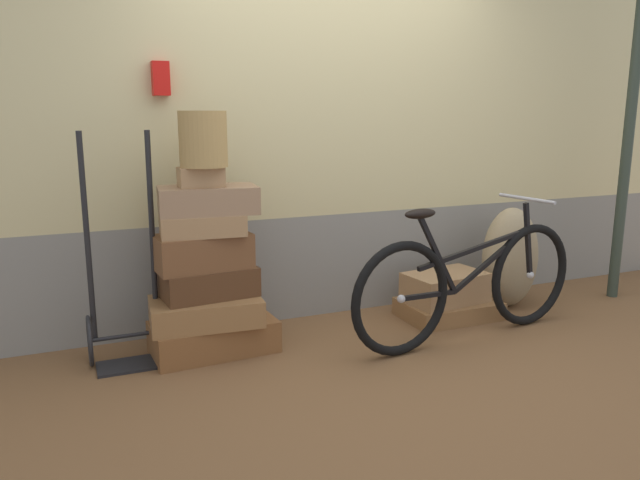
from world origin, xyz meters
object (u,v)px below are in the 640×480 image
suitcase_0 (214,337)px  suitcase_8 (445,287)px  burlap_sack (510,257)px  bicycle (470,283)px  suitcase_4 (203,225)px  suitcase_7 (449,309)px  suitcase_3 (203,251)px  suitcase_2 (209,282)px  suitcase_5 (208,200)px  luggage_trolley (126,311)px  suitcase_6 (201,177)px  suitcase_1 (206,311)px  wicker_basket (203,139)px

suitcase_0 → suitcase_8: size_ratio=1.32×
burlap_sack → bicycle: size_ratio=0.42×
suitcase_4 → suitcase_7: bearing=4.7°
suitcase_3 → bicycle: 1.69m
suitcase_0 → suitcase_3: 0.54m
suitcase_2 → suitcase_5: (0.02, 0.00, 0.50)m
suitcase_2 → suitcase_7: suitcase_2 is taller
suitcase_8 → luggage_trolley: size_ratio=0.42×
suitcase_0 → suitcase_7: suitcase_0 is taller
suitcase_2 → suitcase_6: 0.64m
suitcase_1 → burlap_sack: size_ratio=0.86×
suitcase_1 → bicycle: (1.61, -0.40, 0.10)m
suitcase_8 → wicker_basket: 1.99m
suitcase_1 → suitcase_7: 1.76m
suitcase_2 → suitcase_8: (1.68, -0.05, -0.21)m
luggage_trolley → suitcase_5: bearing=-3.9°
suitcase_5 → wicker_basket: bearing=-119.8°
wicker_basket → suitcase_6: bearing=170.1°
suitcase_5 → wicker_basket: 0.36m
suitcase_2 → suitcase_7: bearing=-6.8°
suitcase_0 → wicker_basket: (-0.02, 0.00, 1.19)m
suitcase_3 → burlap_sack: bearing=-4.8°
suitcase_0 → suitcase_8: 1.67m
suitcase_4 → suitcase_5: suitcase_5 is taller
suitcase_6 → suitcase_1: bearing=-108.6°
suitcase_7 → wicker_basket: wicker_basket is taller
suitcase_4 → suitcase_1: bearing=-98.0°
suitcase_6 → suitcase_7: suitcase_6 is taller
suitcase_4 → suitcase_8: 1.80m
suitcase_1 → wicker_basket: size_ratio=2.05×
suitcase_0 → burlap_sack: 2.28m
suitcase_1 → suitcase_6: bearing=75.9°
suitcase_1 → suitcase_4: (0.01, 0.03, 0.52)m
suitcase_2 → suitcase_4: bearing=-146.7°
suitcase_7 → bicycle: bearing=-108.1°
suitcase_3 → luggage_trolley: size_ratio=0.41×
suitcase_7 → suitcase_2: bearing=178.9°
suitcase_3 → suitcase_5: suitcase_5 is taller
suitcase_1 → suitcase_2: size_ratio=1.18×
suitcase_7 → suitcase_0: bearing=179.9°
burlap_sack → suitcase_4: bearing=-179.6°
suitcase_0 → suitcase_3: suitcase_3 is taller
suitcase_7 → luggage_trolley: size_ratio=0.50×
suitcase_2 → suitcase_5: 0.50m
suitcase_1 → suitcase_3: 0.36m
suitcase_5 → suitcase_6: 0.15m
wicker_basket → bicycle: size_ratio=0.18×
suitcase_4 → luggage_trolley: (-0.46, 0.06, -0.49)m
suitcase_4 → suitcase_6: (0.00, -0.00, 0.28)m
suitcase_1 → suitcase_2: suitcase_2 is taller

